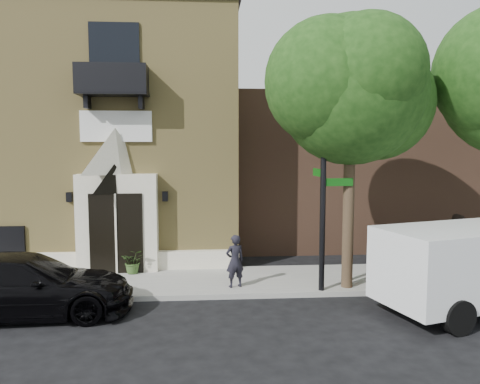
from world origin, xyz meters
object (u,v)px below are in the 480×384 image
object	(u,v)px
pedestrian_near	(235,261)
black_sedan	(24,285)
dumpster	(429,263)
pedestrian_far	(456,241)
street_sign	(324,185)
fire_hydrant	(388,273)

from	to	relation	value
pedestrian_near	black_sedan	bearing A→B (deg)	-3.42
dumpster	pedestrian_far	xyz separation A→B (m)	(1.82, 1.81, 0.29)
street_sign	pedestrian_far	world-z (taller)	street_sign
black_sedan	street_sign	size ratio (longest dim) A/B	0.89
street_sign	pedestrian_near	world-z (taller)	street_sign
black_sedan	pedestrian_far	xyz separation A→B (m)	(13.02, 3.18, 0.29)
street_sign	dumpster	xyz separation A→B (m)	(3.32, 0.31, -2.38)
pedestrian_near	pedestrian_far	size ratio (longest dim) A/B	0.84
dumpster	pedestrian_near	world-z (taller)	pedestrian_near
fire_hydrant	dumpster	xyz separation A→B (m)	(1.29, 0.11, 0.23)
pedestrian_far	street_sign	bearing A→B (deg)	95.16
fire_hydrant	pedestrian_near	world-z (taller)	pedestrian_near
street_sign	pedestrian_near	bearing A→B (deg)	165.00
street_sign	fire_hydrant	bearing A→B (deg)	1.10
black_sedan	dumpster	bearing A→B (deg)	-86.53
dumpster	pedestrian_near	distance (m)	5.79
black_sedan	pedestrian_far	bearing A→B (deg)	-79.80
pedestrian_far	fire_hydrant	bearing A→B (deg)	104.36
black_sedan	fire_hydrant	world-z (taller)	black_sedan
black_sedan	pedestrian_far	distance (m)	13.40
street_sign	fire_hydrant	world-z (taller)	street_sign
dumpster	pedestrian_far	distance (m)	2.58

